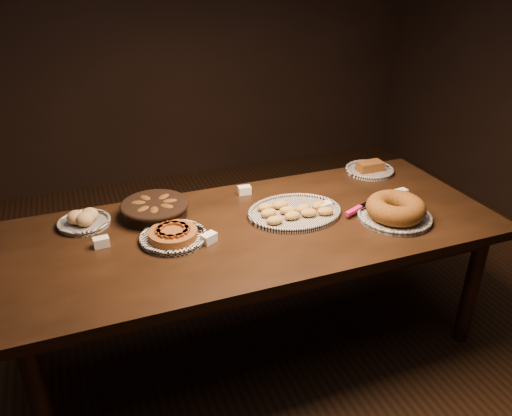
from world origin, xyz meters
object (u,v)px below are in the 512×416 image
object	(u,v)px
madeleine_platter	(294,212)
bundt_cake_plate	(395,210)
apple_tart_plate	(173,235)
buffet_table	(258,238)

from	to	relation	value
madeleine_platter	bundt_cake_plate	world-z (taller)	bundt_cake_plate
apple_tart_plate	madeleine_platter	world-z (taller)	apple_tart_plate
buffet_table	bundt_cake_plate	xyz separation A→B (m)	(0.66, -0.19, 0.12)
bundt_cake_plate	buffet_table	bearing A→B (deg)	176.14
buffet_table	bundt_cake_plate	world-z (taller)	bundt_cake_plate
apple_tart_plate	madeleine_platter	distance (m)	0.63
buffet_table	bundt_cake_plate	distance (m)	0.70
apple_tart_plate	bundt_cake_plate	xyz separation A→B (m)	(1.09, -0.20, 0.03)
buffet_table	apple_tart_plate	distance (m)	0.43
buffet_table	apple_tart_plate	size ratio (longest dim) A/B	7.28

